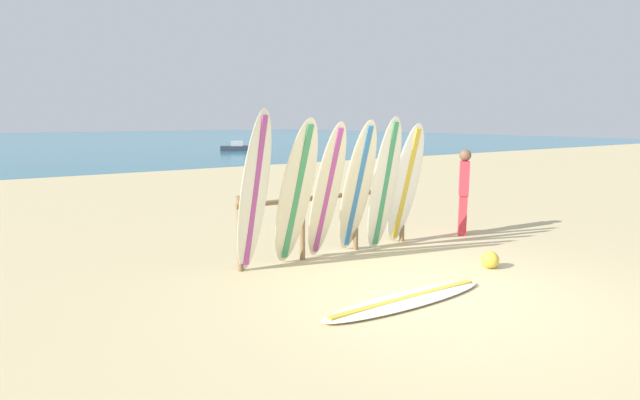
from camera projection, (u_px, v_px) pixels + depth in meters
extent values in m
plane|color=#CCB784|center=(433.00, 293.00, 6.62)|extent=(120.00, 120.00, 0.00)
cube|color=teal|center=(28.00, 141.00, 53.82)|extent=(120.00, 80.00, 0.01)
cylinder|color=olive|center=(240.00, 234.00, 7.51)|extent=(0.09, 0.09, 1.15)
cylinder|color=olive|center=(302.00, 225.00, 8.13)|extent=(0.09, 0.09, 1.15)
cylinder|color=olive|center=(356.00, 218.00, 8.75)|extent=(0.09, 0.09, 1.15)
cylinder|color=olive|center=(402.00, 211.00, 9.37)|extent=(0.09, 0.09, 1.15)
cylinder|color=olive|center=(330.00, 196.00, 8.37)|extent=(3.43, 0.08, 0.08)
ellipsoid|color=silver|center=(254.00, 193.00, 7.21)|extent=(0.54, 0.74, 2.43)
cube|color=#A53F8C|center=(254.00, 193.00, 7.21)|extent=(0.16, 0.66, 2.24)
ellipsoid|color=beige|center=(296.00, 194.00, 7.55)|extent=(0.56, 0.92, 2.31)
cube|color=#388C59|center=(296.00, 194.00, 7.55)|extent=(0.10, 0.86, 2.13)
ellipsoid|color=beige|center=(327.00, 193.00, 7.89)|extent=(0.55, 0.98, 2.25)
cube|color=#A53F8C|center=(327.00, 193.00, 7.89)|extent=(0.17, 0.89, 2.08)
ellipsoid|color=beige|center=(357.00, 188.00, 8.30)|extent=(0.68, 1.04, 2.28)
cube|color=#3372B2|center=(357.00, 188.00, 8.30)|extent=(0.26, 0.90, 2.10)
ellipsoid|color=silver|center=(384.00, 185.00, 8.52)|extent=(0.56, 0.60, 2.33)
cube|color=#388C59|center=(384.00, 185.00, 8.52)|extent=(0.11, 0.56, 2.15)
ellipsoid|color=white|center=(405.00, 185.00, 8.97)|extent=(0.65, 0.80, 2.22)
cube|color=gold|center=(405.00, 185.00, 8.97)|extent=(0.18, 0.71, 2.04)
ellipsoid|color=white|center=(406.00, 300.00, 6.28)|extent=(2.57, 0.53, 0.07)
cube|color=gold|center=(406.00, 300.00, 6.28)|extent=(2.36, 0.12, 0.08)
cube|color=#D8333F|center=(463.00, 215.00, 9.91)|extent=(0.26, 0.26, 0.79)
cube|color=#D8333F|center=(464.00, 178.00, 9.80)|extent=(0.32, 0.31, 0.67)
sphere|color=brown|center=(465.00, 155.00, 9.73)|extent=(0.23, 0.23, 0.23)
cube|color=#333842|center=(237.00, 148.00, 36.76)|extent=(2.55, 1.85, 0.35)
cube|color=silver|center=(237.00, 143.00, 36.70)|extent=(1.05, 0.95, 0.36)
sphere|color=gold|center=(490.00, 260.00, 7.72)|extent=(0.27, 0.27, 0.27)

